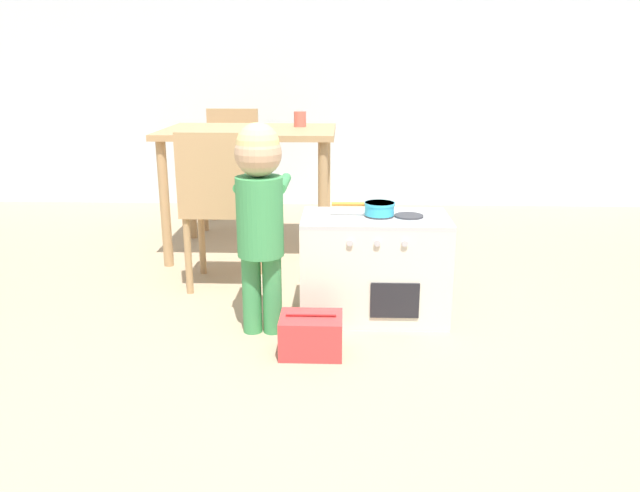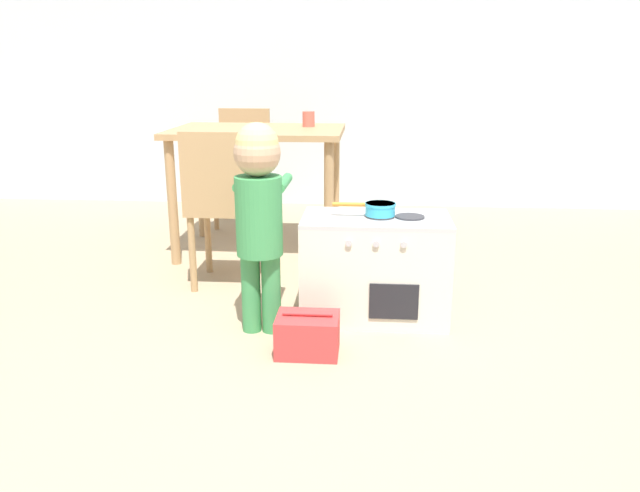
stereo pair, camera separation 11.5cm
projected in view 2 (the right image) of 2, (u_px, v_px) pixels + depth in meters
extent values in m
plane|color=tan|center=(310.00, 409.00, 2.16)|extent=(16.00, 16.00, 0.00)
cube|color=silver|center=(349.00, 43.00, 4.94)|extent=(10.00, 0.06, 2.60)
cube|color=silver|center=(375.00, 270.00, 2.89)|extent=(0.67, 0.38, 0.46)
cube|color=#B7BABC|center=(376.00, 219.00, 2.82)|extent=(0.67, 0.38, 0.02)
cylinder|color=#38383D|center=(380.00, 216.00, 2.82)|extent=(0.13, 0.13, 0.01)
cylinder|color=#38383D|center=(410.00, 217.00, 2.81)|extent=(0.13, 0.13, 0.01)
cube|color=black|center=(394.00, 302.00, 2.72)|extent=(0.21, 0.01, 0.16)
cylinder|color=#B2B2B7|center=(349.00, 243.00, 2.66)|extent=(0.03, 0.01, 0.03)
cylinder|color=#B2B2B7|center=(376.00, 244.00, 2.65)|extent=(0.03, 0.01, 0.03)
cylinder|color=#B2B2B7|center=(404.00, 244.00, 2.64)|extent=(0.03, 0.01, 0.03)
cylinder|color=#38B2D6|center=(380.00, 209.00, 2.81)|extent=(0.13, 0.13, 0.06)
cylinder|color=#38B2D6|center=(380.00, 204.00, 2.80)|extent=(0.14, 0.14, 0.01)
cylinder|color=orange|center=(349.00, 204.00, 2.81)|extent=(0.15, 0.02, 0.02)
cylinder|color=#3D9351|center=(251.00, 293.00, 2.75)|extent=(0.08, 0.08, 0.36)
cylinder|color=#3D9351|center=(271.00, 293.00, 2.74)|extent=(0.08, 0.08, 0.36)
cylinder|color=#3D9351|center=(259.00, 216.00, 2.65)|extent=(0.20, 0.20, 0.34)
sphere|color=tan|center=(257.00, 153.00, 2.57)|extent=(0.20, 0.20, 0.20)
sphere|color=#DBC17A|center=(257.00, 144.00, 2.56)|extent=(0.18, 0.18, 0.18)
cylinder|color=#3D9351|center=(243.00, 182.00, 2.75)|extent=(0.04, 0.27, 0.04)
cylinder|color=#3D9351|center=(284.00, 183.00, 2.73)|extent=(0.04, 0.27, 0.04)
cube|color=#D13838|center=(308.00, 335.00, 2.56)|extent=(0.26, 0.19, 0.16)
cylinder|color=#D13838|center=(307.00, 314.00, 2.53)|extent=(0.20, 0.02, 0.02)
cube|color=tan|center=(258.00, 131.00, 3.77)|extent=(1.03, 0.74, 0.03)
cylinder|color=tan|center=(173.00, 203.00, 3.62)|extent=(0.06, 0.06, 0.74)
cylinder|color=tan|center=(329.00, 206.00, 3.55)|extent=(0.06, 0.06, 0.74)
cylinder|color=tan|center=(201.00, 183.00, 4.22)|extent=(0.06, 0.06, 0.74)
cylinder|color=tan|center=(335.00, 186.00, 4.15)|extent=(0.06, 0.06, 0.74)
cube|color=tan|center=(228.00, 207.00, 3.30)|extent=(0.38, 0.38, 0.03)
cube|color=tan|center=(218.00, 173.00, 3.07)|extent=(0.38, 0.02, 0.40)
cylinder|color=tan|center=(192.00, 254.00, 3.22)|extent=(0.04, 0.04, 0.40)
cylinder|color=tan|center=(253.00, 256.00, 3.19)|extent=(0.04, 0.04, 0.40)
cylinder|color=tan|center=(208.00, 238.00, 3.52)|extent=(0.04, 0.04, 0.40)
cylinder|color=tan|center=(264.00, 239.00, 3.50)|extent=(0.04, 0.04, 0.40)
cube|color=tan|center=(241.00, 168.00, 4.52)|extent=(0.38, 0.38, 0.03)
cube|color=tan|center=(245.00, 136.00, 4.63)|extent=(0.38, 0.02, 0.40)
cylinder|color=tan|center=(216.00, 202.00, 4.44)|extent=(0.04, 0.04, 0.40)
cylinder|color=tan|center=(260.00, 202.00, 4.42)|extent=(0.04, 0.04, 0.40)
cylinder|color=tan|center=(226.00, 193.00, 4.75)|extent=(0.04, 0.04, 0.40)
cylinder|color=tan|center=(267.00, 193.00, 4.72)|extent=(0.04, 0.04, 0.40)
cylinder|color=#D15B4C|center=(309.00, 119.00, 3.86)|extent=(0.08, 0.08, 0.09)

